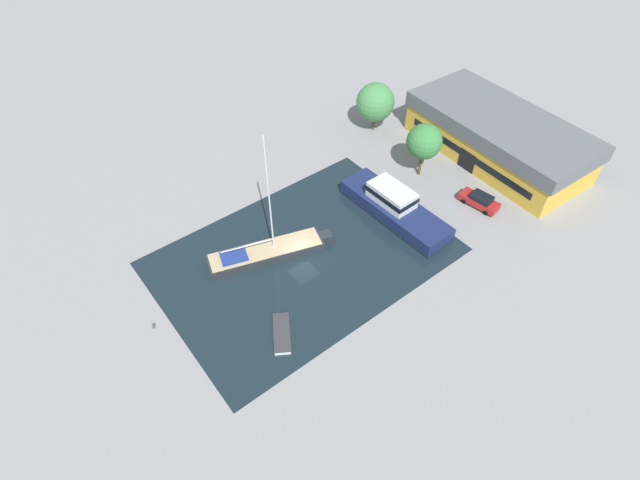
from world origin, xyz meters
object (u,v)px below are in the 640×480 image
Objects in this scene: small_dinghy at (282,334)px; warehouse_building at (498,136)px; quay_tree_near_building at (424,142)px; parked_car at (480,200)px; sailboat_moored at (267,252)px; motor_cruiser at (394,206)px; quay_tree_by_water at (375,102)px.

warehouse_building is at bearing 41.07° from small_dinghy.
quay_tree_near_building reaches higher than parked_car.
parked_car is 0.33× the size of sailboat_moored.
motor_cruiser is 19.47m from small_dinghy.
small_dinghy is (8.59, -26.11, -4.34)m from quay_tree_near_building.
parked_car is (8.15, 1.11, -3.83)m from quay_tree_near_building.
sailboat_moored is at bearing 95.99° from small_dinghy.
sailboat_moored is at bearing 151.67° from parked_car.
quay_tree_near_building reaches higher than motor_cruiser.
warehouse_building is at bearing 73.33° from quay_tree_near_building.
sailboat_moored is at bearing 165.54° from motor_cruiser.
small_dinghy is at bearing -165.29° from motor_cruiser.
parked_car is at bearing -3.05° from quay_tree_by_water.
warehouse_building reaches higher than parked_car.
warehouse_building is 10.79m from quay_tree_near_building.
sailboat_moored is (-3.17, -31.97, -2.10)m from warehouse_building.
quay_tree_near_building is 0.49× the size of motor_cruiser.
parked_car is 27.23m from small_dinghy.
warehouse_building is 15.78m from quay_tree_by_water.
motor_cruiser reaches higher than parked_car.
warehouse_building is 1.67× the size of motor_cruiser.
sailboat_moored is at bearing -66.65° from quay_tree_by_water.
quay_tree_near_building is 1.43× the size of parked_car.
quay_tree_by_water is 0.48× the size of motor_cruiser.
motor_cruiser is at bearing 94.63° from sailboat_moored.
sailboat_moored reaches higher than quay_tree_by_water.
small_dinghy is at bearing -78.59° from warehouse_building.
warehouse_building is 36.79m from small_dinghy.
sailboat_moored reaches higher than small_dinghy.
quay_tree_near_building is at bearing -103.95° from warehouse_building.
warehouse_building is 3.50× the size of quay_tree_by_water.
sailboat_moored is 9.74m from small_dinghy.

